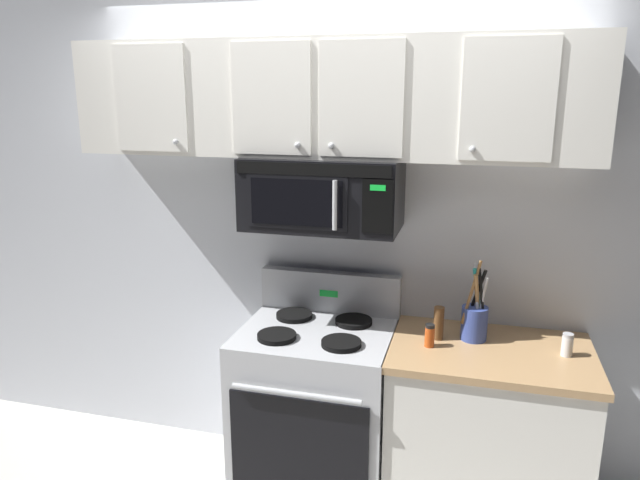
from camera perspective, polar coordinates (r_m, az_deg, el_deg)
back_wall at (r=3.17m, az=1.41°, el=1.29°), size 5.20×0.10×2.70m
stove_range at (r=3.17m, az=-0.32°, el=-15.94°), size 0.76×0.69×1.12m
over_range_microwave at (r=2.89m, az=0.25°, el=4.57°), size 0.76×0.43×0.35m
upper_cabinets at (r=2.88m, az=0.43°, el=13.52°), size 2.50×0.36×0.55m
counter_segment at (r=3.10m, az=15.62°, el=-17.63°), size 0.93×0.65×0.90m
utensil_crock_blue at (r=2.93m, az=14.74°, el=-7.38°), size 0.13×0.12×0.40m
salt_shaker at (r=2.91m, az=22.81°, el=-9.34°), size 0.05×0.05×0.11m
pepper_mill at (r=2.90m, az=11.41°, el=-7.89°), size 0.05×0.05×0.16m
spice_jar at (r=2.83m, az=10.56°, el=-9.08°), size 0.05×0.05×0.11m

